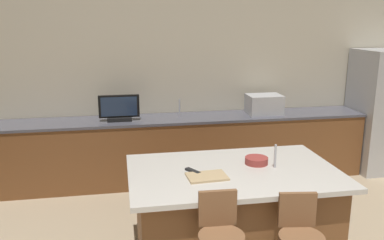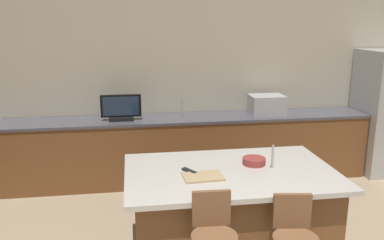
{
  "view_description": "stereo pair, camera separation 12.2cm",
  "coord_description": "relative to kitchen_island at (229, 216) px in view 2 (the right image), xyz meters",
  "views": [
    {
      "loc": [
        -0.97,
        -1.23,
        2.23
      ],
      "look_at": [
        -0.17,
        3.17,
        1.11
      ],
      "focal_mm": 37.65,
      "sensor_mm": 36.0,
      "label": 1
    },
    {
      "loc": [
        -0.85,
        -1.25,
        2.23
      ],
      "look_at": [
        -0.17,
        3.17,
        1.11
      ],
      "focal_mm": 37.65,
      "sensor_mm": 36.0,
      "label": 2
    }
  ],
  "objects": [
    {
      "name": "wall_back",
      "position": [
        -0.01,
        2.43,
        0.9
      ],
      "size": [
        7.37,
        0.12,
        2.74
      ],
      "primitive_type": "cube",
      "color": "beige",
      "rests_on": "ground_plane"
    },
    {
      "name": "counter_back",
      "position": [
        -0.08,
        2.05,
        -0.01
      ],
      "size": [
        5.07,
        0.62,
        0.92
      ],
      "color": "brown",
      "rests_on": "ground_plane"
    },
    {
      "name": "kitchen_island",
      "position": [
        0.0,
        0.0,
        0.0
      ],
      "size": [
        1.89,
        1.19,
        0.91
      ],
      "color": "black",
      "rests_on": "ground_plane"
    },
    {
      "name": "microwave",
      "position": [
        1.03,
        2.05,
        0.59
      ],
      "size": [
        0.48,
        0.36,
        0.27
      ],
      "primitive_type": "cube",
      "color": "#B7BABF",
      "rests_on": "counter_back"
    },
    {
      "name": "tv_monitor",
      "position": [
        -1.0,
        1.99,
        0.61
      ],
      "size": [
        0.53,
        0.16,
        0.35
      ],
      "color": "black",
      "rests_on": "counter_back"
    },
    {
      "name": "sink_faucet_back",
      "position": [
        -0.17,
        2.15,
        0.57
      ],
      "size": [
        0.02,
        0.02,
        0.24
      ],
      "primitive_type": "cylinder",
      "color": "#B2B2B7",
      "rests_on": "counter_back"
    },
    {
      "name": "sink_faucet_island",
      "position": [
        0.39,
        0.0,
        0.56
      ],
      "size": [
        0.02,
        0.02,
        0.22
      ],
      "primitive_type": "cylinder",
      "color": "#B2B2B7",
      "rests_on": "kitchen_island"
    },
    {
      "name": "fruit_bowl",
      "position": [
        0.25,
        0.12,
        0.48
      ],
      "size": [
        0.22,
        0.22,
        0.06
      ],
      "primitive_type": "cylinder",
      "color": "#993833",
      "rests_on": "kitchen_island"
    },
    {
      "name": "tv_remote",
      "position": [
        -0.37,
        0.02,
        0.46
      ],
      "size": [
        0.13,
        0.17,
        0.02
      ],
      "primitive_type": "cube",
      "rotation": [
        0.0,
        0.0,
        0.54
      ],
      "color": "black",
      "rests_on": "kitchen_island"
    },
    {
      "name": "cutting_board",
      "position": [
        -0.28,
        -0.13,
        0.46
      ],
      "size": [
        0.35,
        0.25,
        0.02
      ],
      "primitive_type": "cube",
      "rotation": [
        0.0,
        0.0,
        0.06
      ],
      "color": "tan",
      "rests_on": "kitchen_island"
    }
  ]
}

